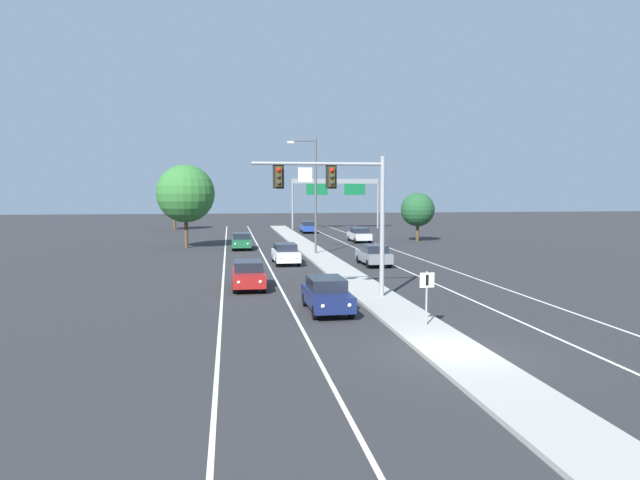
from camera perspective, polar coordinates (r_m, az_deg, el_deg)
The scene contains 20 objects.
ground_plane at distance 20.71m, azimuth 13.07°, elevation -10.89°, with size 260.00×260.00×0.00m, color #28282B.
median_island at distance 37.64m, azimuth 2.76°, elevation -3.58°, with size 2.40×110.00×0.15m, color #9E9B93.
lane_stripe_oncoming_center at distance 43.91m, azimuth -5.12°, elevation -2.49°, with size 0.14×100.00×0.01m, color silver.
lane_stripe_receding_center at distance 45.50m, azimuth 6.78°, elevation -2.25°, with size 0.14×100.00×0.01m, color silver.
edge_stripe_left at distance 43.82m, azimuth -9.44°, elevation -2.55°, with size 0.14×100.00×0.01m, color silver.
edge_stripe_right at distance 46.50m, azimuth 10.70°, elevation -2.15°, with size 0.14×100.00×0.01m, color silver.
overhead_signal_mast at distance 29.31m, azimuth 2.14°, elevation 4.31°, with size 6.78×0.44×7.20m.
median_sign_post at distance 23.81m, azimuth 10.48°, elevation -4.89°, with size 0.60×0.10×2.20m.
street_lamp_median at distance 50.71m, azimuth -0.68°, elevation 5.06°, with size 2.58×0.28×10.00m.
car_oncoming_navy at distance 26.85m, azimuth 0.67°, elevation -5.37°, with size 1.87×4.49×1.58m.
car_oncoming_red at distance 33.46m, azimuth -7.08°, elevation -3.38°, with size 1.82×4.47×1.58m.
car_oncoming_white at distance 44.47m, azimuth -3.41°, elevation -1.33°, with size 1.88×4.50×1.58m.
car_oncoming_green at distance 56.21m, azimuth -7.73°, elevation -0.08°, with size 1.92×4.51×1.58m.
car_receding_grey at distance 43.69m, azimuth 5.32°, elevation -1.45°, with size 1.88×4.49×1.58m.
car_receding_silver at distance 63.84m, azimuth 3.90°, elevation 0.53°, with size 1.91×4.50×1.58m.
car_receding_blue at distance 77.79m, azimuth -1.19°, elevation 1.31°, with size 1.84×4.48×1.58m.
highway_sign_gantry at distance 86.61m, azimuth 1.57°, elevation 5.20°, with size 13.28×0.42×7.50m.
tree_far_right_c at distance 65.29m, azimuth 9.61°, elevation 2.96°, with size 3.75×3.75×5.43m.
tree_far_left_b at distance 58.18m, azimuth -13.12°, elevation 4.48°, with size 5.67×5.67×8.20m.
tree_far_left_c at distance 86.69m, azimuth -14.17°, elevation 3.91°, with size 4.70×4.70×6.80m.
Camera 1 is at (-7.55, -18.47, 5.56)m, focal length 32.46 mm.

